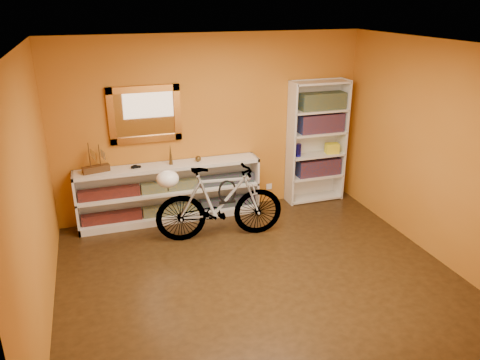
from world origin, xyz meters
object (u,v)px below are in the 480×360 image
object	(u,v)px
bookcase	(317,142)
helmet	(168,179)
console_unit	(170,192)
bicycle	(220,203)

from	to	relation	value
bookcase	helmet	size ratio (longest dim) A/B	6.56
console_unit	bicycle	bearing A→B (deg)	-54.46
console_unit	bicycle	distance (m)	0.92
console_unit	bookcase	xyz separation A→B (m)	(2.31, 0.03, 0.52)
bookcase	console_unit	bearing A→B (deg)	-179.38
bookcase	helmet	world-z (taller)	bookcase
bookcase	helmet	xyz separation A→B (m)	(-2.44, -0.69, -0.05)
bicycle	bookcase	bearing A→B (deg)	-60.28
bookcase	helmet	distance (m)	2.53
console_unit	bookcase	size ratio (longest dim) A/B	1.37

